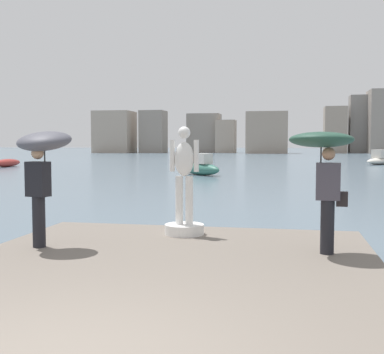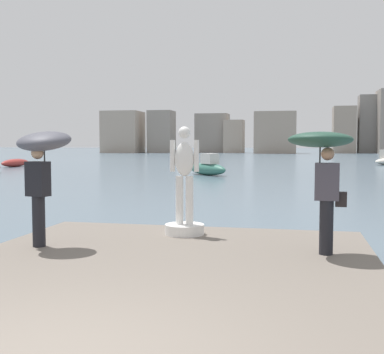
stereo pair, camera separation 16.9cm
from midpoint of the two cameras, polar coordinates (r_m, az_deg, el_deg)
The scene contains 8 objects.
ground_plane at distance 43.69m, azimuth 9.43°, elevation 0.96°, with size 400.00×400.00×0.00m, color slate.
pier at distance 6.17m, azimuth -6.66°, elevation -14.99°, with size 6.47×9.88×0.40m, color #70665B.
statue_white_figure at distance 9.77m, azimuth -0.37°, elevation -2.37°, with size 0.78×0.78×2.12m.
onlooker_left at distance 8.90m, azimuth -16.24°, elevation 2.29°, with size 1.11×1.14×2.06m.
onlooker_right at distance 8.29m, azimuth 15.27°, elevation 2.23°, with size 1.11×1.12×2.00m.
boat_near at distance 34.26m, azimuth 1.94°, elevation 1.10°, with size 3.59×3.69×1.50m.
boat_mid at distance 49.49m, azimuth -19.51°, elevation 1.54°, with size 1.24×4.60×0.73m.
distant_skyline at distance 113.67m, azimuth 11.23°, elevation 5.37°, with size 83.81×13.77×13.69m.
Camera 2 is at (1.95, -3.57, 2.19)m, focal length 46.56 mm.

